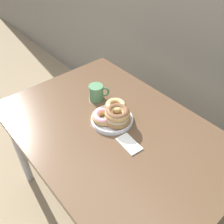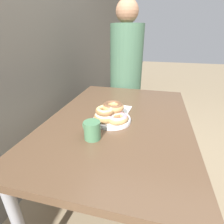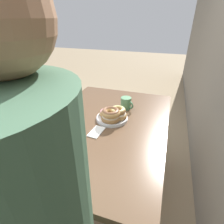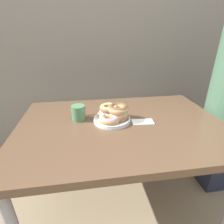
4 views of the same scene
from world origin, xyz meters
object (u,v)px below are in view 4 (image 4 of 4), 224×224
object	(u,v)px
napkin	(143,122)
dining_table	(122,133)
donut_plate	(113,114)
coffee_mug	(79,112)

from	to	relation	value
napkin	dining_table	bearing A→B (deg)	174.98
donut_plate	coffee_mug	bearing A→B (deg)	167.21
napkin	donut_plate	bearing A→B (deg)	163.52
dining_table	donut_plate	world-z (taller)	donut_plate
coffee_mug	dining_table	bearing A→B (deg)	-18.92
dining_table	coffee_mug	xyz separation A→B (m)	(-0.25, 0.09, 0.12)
dining_table	donut_plate	size ratio (longest dim) A/B	5.05
dining_table	donut_plate	distance (m)	0.13
dining_table	napkin	bearing A→B (deg)	-5.02
dining_table	coffee_mug	world-z (taller)	coffee_mug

